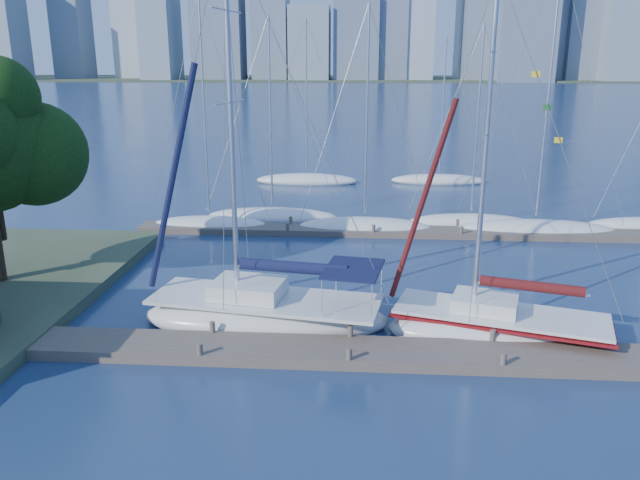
{
  "coord_description": "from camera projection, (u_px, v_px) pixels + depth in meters",
  "views": [
    {
      "loc": [
        0.36,
        -19.57,
        9.92
      ],
      "look_at": [
        -1.31,
        4.0,
        3.06
      ],
      "focal_mm": 35.0,
      "sensor_mm": 36.0,
      "label": 1
    }
  ],
  "objects": [
    {
      "name": "bg_boat_0",
      "position": [
        210.0,
        224.0,
        37.95
      ],
      "size": [
        7.12,
        2.4,
        14.01
      ],
      "rotation": [
        0.0,
        0.0,
        0.02
      ],
      "color": "silver",
      "rests_on": "ground"
    },
    {
      "name": "ground",
      "position": [
        350.0,
        358.0,
        21.54
      ],
      "size": [
        700.0,
        700.0,
        0.0
      ],
      "primitive_type": "plane",
      "color": "#172A4C",
      "rests_on": "ground"
    },
    {
      "name": "bg_boat_7",
      "position": [
        439.0,
        180.0,
        52.04
      ],
      "size": [
        8.08,
        2.71,
        11.98
      ],
      "rotation": [
        0.0,
        0.0,
        0.07
      ],
      "color": "silver",
      "rests_on": "ground"
    },
    {
      "name": "sailboat_maroon",
      "position": [
        500.0,
        310.0,
        22.94
      ],
      "size": [
        8.65,
        4.91,
        13.34
      ],
      "rotation": [
        0.0,
        0.0,
        -0.29
      ],
      "color": "silver",
      "rests_on": "ground"
    },
    {
      "name": "skyline",
      "position": [
        409.0,
        2.0,
        288.55
      ],
      "size": [
        503.67,
        51.31,
        112.14
      ],
      "color": "#7C90A1",
      "rests_on": "ground"
    },
    {
      "name": "sailboat_navy",
      "position": [
        265.0,
        298.0,
        23.93
      ],
      "size": [
        9.87,
        4.57,
        15.15
      ],
      "rotation": [
        0.0,
        0.0,
        -0.16
      ],
      "color": "silver",
      "rests_on": "ground"
    },
    {
      "name": "far_dock",
      "position": [
        390.0,
        232.0,
        36.68
      ],
      "size": [
        30.0,
        1.8,
        0.36
      ],
      "primitive_type": "cube",
      "color": "brown",
      "rests_on": "ground"
    },
    {
      "name": "far_shore",
      "position": [
        365.0,
        79.0,
        328.1
      ],
      "size": [
        800.0,
        100.0,
        1.5
      ],
      "primitive_type": "cube",
      "color": "#38472D",
      "rests_on": "ground"
    },
    {
      "name": "bg_boat_2",
      "position": [
        365.0,
        227.0,
        37.31
      ],
      "size": [
        8.36,
        5.32,
        13.3
      ],
      "rotation": [
        0.0,
        0.0,
        0.39
      ],
      "color": "silver",
      "rests_on": "ground"
    },
    {
      "name": "bg_boat_6",
      "position": [
        307.0,
        180.0,
        51.93
      ],
      "size": [
        8.75,
        3.68,
        13.36
      ],
      "rotation": [
        0.0,
        0.0,
        0.16
      ],
      "color": "silver",
      "rests_on": "ground"
    },
    {
      "name": "bg_boat_3",
      "position": [
        471.0,
        222.0,
        38.54
      ],
      "size": [
        7.75,
        2.73,
        12.24
      ],
      "rotation": [
        0.0,
        0.0,
        -0.07
      ],
      "color": "silver",
      "rests_on": "ground"
    },
    {
      "name": "bg_boat_1",
      "position": [
        273.0,
        216.0,
        39.97
      ],
      "size": [
        8.61,
        5.33,
        12.83
      ],
      "rotation": [
        0.0,
        0.0,
        0.39
      ],
      "color": "silver",
      "rests_on": "ground"
    },
    {
      "name": "bg_boat_4",
      "position": [
        535.0,
        229.0,
        36.8
      ],
      "size": [
        9.6,
        5.5,
        15.58
      ],
      "rotation": [
        0.0,
        0.0,
        -0.35
      ],
      "color": "silver",
      "rests_on": "ground"
    },
    {
      "name": "near_dock",
      "position": [
        350.0,
        353.0,
        21.48
      ],
      "size": [
        26.0,
        2.0,
        0.4
      ],
      "primitive_type": "cube",
      "color": "brown",
      "rests_on": "ground"
    }
  ]
}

